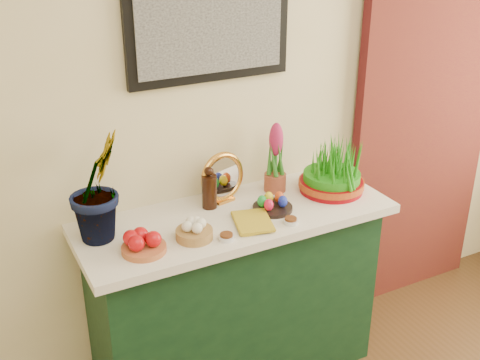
% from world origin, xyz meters
% --- Properties ---
extents(sideboard, '(1.30, 0.45, 0.85)m').
position_xyz_m(sideboard, '(0.00, 2.00, 0.42)').
color(sideboard, '#13361B').
rests_on(sideboard, ground).
extents(tablecloth, '(1.40, 0.55, 0.04)m').
position_xyz_m(tablecloth, '(0.00, 2.00, 0.87)').
color(tablecloth, silver).
rests_on(tablecloth, sideboard).
extents(hyacinth_green, '(0.39, 0.38, 0.59)m').
position_xyz_m(hyacinth_green, '(-0.57, 2.08, 1.19)').
color(hyacinth_green, '#2D7825').
rests_on(hyacinth_green, tablecloth).
extents(apple_bowl, '(0.20, 0.20, 0.09)m').
position_xyz_m(apple_bowl, '(-0.46, 1.88, 0.93)').
color(apple_bowl, '#AD5B32').
rests_on(apple_bowl, tablecloth).
extents(garlic_basket, '(0.15, 0.15, 0.08)m').
position_xyz_m(garlic_basket, '(-0.24, 1.88, 0.93)').
color(garlic_basket, '#AA7B44').
rests_on(garlic_basket, tablecloth).
extents(vinegar_cruet, '(0.07, 0.07, 0.20)m').
position_xyz_m(vinegar_cruet, '(-0.07, 2.11, 0.98)').
color(vinegar_cruet, black).
rests_on(vinegar_cruet, tablecloth).
extents(mirror, '(0.24, 0.10, 0.23)m').
position_xyz_m(mirror, '(0.01, 2.14, 1.00)').
color(mirror, gold).
rests_on(mirror, tablecloth).
extents(book, '(0.19, 0.23, 0.03)m').
position_xyz_m(book, '(-0.05, 1.90, 0.90)').
color(book, gold).
rests_on(book, tablecloth).
extents(spice_dish_left, '(0.07, 0.07, 0.03)m').
position_xyz_m(spice_dish_left, '(-0.13, 1.82, 0.90)').
color(spice_dish_left, silver).
rests_on(spice_dish_left, tablecloth).
extents(spice_dish_right, '(0.06, 0.06, 0.03)m').
position_xyz_m(spice_dish_right, '(0.17, 1.81, 0.90)').
color(spice_dish_right, silver).
rests_on(spice_dish_right, tablecloth).
extents(egg_plate, '(0.18, 0.18, 0.07)m').
position_xyz_m(egg_plate, '(0.16, 1.96, 0.92)').
color(egg_plate, black).
rests_on(egg_plate, tablecloth).
extents(hyacinth_pink, '(0.10, 0.10, 0.34)m').
position_xyz_m(hyacinth_pink, '(0.28, 2.12, 1.04)').
color(hyacinth_pink, brown).
rests_on(hyacinth_pink, tablecloth).
extents(wheatgrass_sabzeh, '(0.31, 0.31, 0.25)m').
position_xyz_m(wheatgrass_sabzeh, '(0.51, 2.00, 1.00)').
color(wheatgrass_sabzeh, '#8A030B').
rests_on(wheatgrass_sabzeh, tablecloth).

